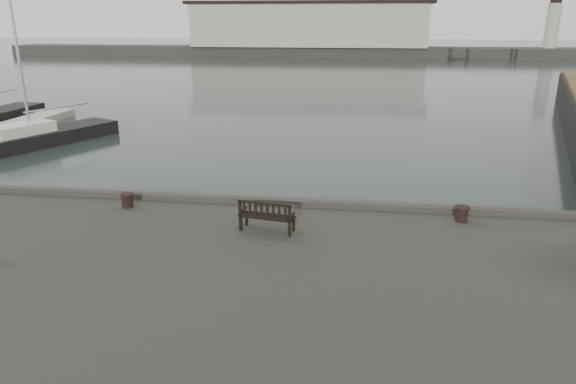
{
  "coord_description": "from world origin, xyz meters",
  "views": [
    {
      "loc": [
        2.51,
        -14.68,
        6.88
      ],
      "look_at": [
        0.58,
        -0.5,
        2.1
      ],
      "focal_mm": 32.0,
      "sensor_mm": 36.0,
      "label": 1
    }
  ],
  "objects_px": {
    "bollard_left": "(127,200)",
    "yacht_c": "(40,141)",
    "bench": "(267,221)",
    "bollard_right": "(462,214)"
  },
  "relations": [
    {
      "from": "bollard_left",
      "to": "yacht_c",
      "type": "bearing_deg",
      "value": 130.87
    },
    {
      "from": "bench",
      "to": "bollard_right",
      "type": "height_order",
      "value": "bench"
    },
    {
      "from": "bollard_left",
      "to": "bench",
      "type": "bearing_deg",
      "value": -15.66
    },
    {
      "from": "bollard_left",
      "to": "bollard_right",
      "type": "relative_size",
      "value": 0.97
    },
    {
      "from": "bench",
      "to": "bollard_left",
      "type": "distance_m",
      "value": 4.66
    },
    {
      "from": "bollard_right",
      "to": "yacht_c",
      "type": "relative_size",
      "value": 0.03
    },
    {
      "from": "yacht_c",
      "to": "bollard_right",
      "type": "bearing_deg",
      "value": -7.57
    },
    {
      "from": "bench",
      "to": "bollard_left",
      "type": "relative_size",
      "value": 3.63
    },
    {
      "from": "bollard_right",
      "to": "yacht_c",
      "type": "xyz_separation_m",
      "value": [
        -21.28,
        13.16,
        -1.53
      ]
    },
    {
      "from": "bollard_left",
      "to": "bollard_right",
      "type": "bearing_deg",
      "value": 1.0
    }
  ]
}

